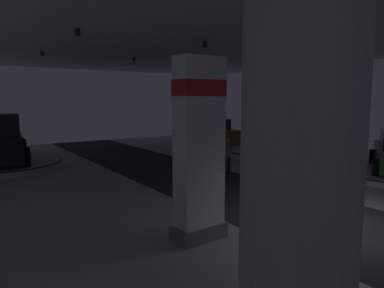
# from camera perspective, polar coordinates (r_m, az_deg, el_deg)

# --- Properties ---
(ground) EXTENTS (24.00, 44.00, 0.06)m
(ground) POSITION_cam_1_polar(r_m,az_deg,el_deg) (10.08, 22.56, -12.31)
(ground) COLOR #B2B2B7
(ceiling_with_spotlights) EXTENTS (24.00, 44.00, 0.39)m
(ceiling_with_spotlights) POSITION_cam_1_polar(r_m,az_deg,el_deg) (9.80, 24.25, 20.17)
(ceiling_with_spotlights) COLOR silver
(column_right) EXTENTS (1.18, 1.18, 5.50)m
(column_right) POSITION_cam_1_polar(r_m,az_deg,el_deg) (16.97, 16.04, 5.29)
(column_right) COLOR #ADADB2
(column_right) RESTS_ON ground
(column_left) EXTENTS (1.33, 1.33, 5.50)m
(column_left) POSITION_cam_1_polar(r_m,az_deg,el_deg) (4.08, 17.26, -0.29)
(column_left) COLOR #ADADB2
(column_left) RESTS_ON ground
(brand_sign_pylon) EXTENTS (1.30, 0.71, 4.20)m
(brand_sign_pylon) POSITION_cam_1_polar(r_m,az_deg,el_deg) (8.00, 1.17, -0.57)
(brand_sign_pylon) COLOR slate
(brand_sign_pylon) RESTS_ON ground
(display_platform_far_right) EXTENTS (6.04, 6.04, 0.37)m
(display_platform_far_right) POSITION_cam_1_polar(r_m,az_deg,el_deg) (20.97, 13.79, -1.29)
(display_platform_far_right) COLOR silver
(display_platform_far_right) RESTS_ON ground
(display_car_far_right) EXTENTS (2.82, 4.45, 1.71)m
(display_car_far_right) POSITION_cam_1_polar(r_m,az_deg,el_deg) (20.88, 13.82, 1.24)
(display_car_far_right) COLOR black
(display_car_far_right) RESTS_ON display_platform_far_right
(display_platform_deep_right) EXTENTS (5.27, 5.27, 0.22)m
(display_platform_deep_right) POSITION_cam_1_polar(r_m,az_deg,el_deg) (24.11, 3.81, -0.18)
(display_platform_deep_right) COLOR #B7B7BC
(display_platform_deep_right) RESTS_ON ground
(display_car_deep_right) EXTENTS (2.98, 4.50, 1.71)m
(display_car_deep_right) POSITION_cam_1_polar(r_m,az_deg,el_deg) (24.04, 3.80, 1.86)
(display_car_deep_right) COLOR #B77519
(display_car_deep_right) RESTS_ON display_platform_deep_right
(visitor_walking_near) EXTENTS (0.32, 0.32, 1.59)m
(visitor_walking_near) POSITION_cam_1_polar(r_m,az_deg,el_deg) (9.25, 14.22, -7.70)
(visitor_walking_near) COLOR black
(visitor_walking_near) RESTS_ON ground
(visitor_walking_far) EXTENTS (0.32, 0.32, 1.59)m
(visitor_walking_far) POSITION_cam_1_polar(r_m,az_deg,el_deg) (15.39, 5.71, -1.54)
(visitor_walking_far) COLOR black
(visitor_walking_far) RESTS_ON ground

